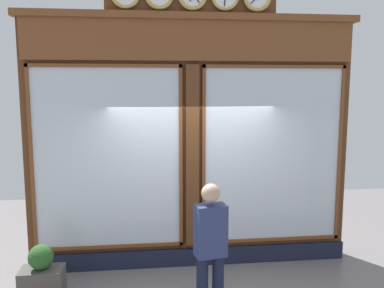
% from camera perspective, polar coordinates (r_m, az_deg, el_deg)
% --- Properties ---
extents(shop_facade, '(5.05, 0.42, 4.39)m').
position_cam_1_polar(shop_facade, '(6.36, -0.13, 0.56)').
color(shop_facade, '#5B3319').
rests_on(shop_facade, ground_plane).
extents(pedestrian, '(0.39, 0.28, 1.69)m').
position_cam_1_polar(pedestrian, '(5.00, 2.57, -14.03)').
color(pedestrian, '#191E38').
rests_on(pedestrian, ground_plane).
extents(planter_box, '(0.56, 0.36, 0.41)m').
position_cam_1_polar(planter_box, '(6.11, -20.03, -17.67)').
color(planter_box, '#4C4742').
rests_on(planter_box, ground_plane).
extents(planter_shrub, '(0.33, 0.33, 0.33)m').
position_cam_1_polar(planter_shrub, '(5.96, -20.20, -14.47)').
color(planter_shrub, '#285623').
rests_on(planter_shrub, planter_box).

